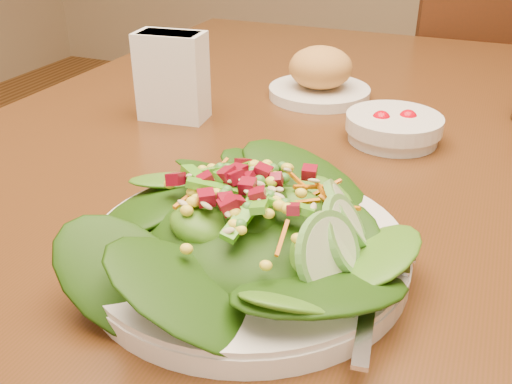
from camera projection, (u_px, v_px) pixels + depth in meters
dining_table at (275, 196)px, 0.87m from camera, size 0.90×1.40×0.75m
chair_far at (474, 100)px, 1.61m from camera, size 0.60×0.60×1.00m
salad_plate at (258, 234)px, 0.52m from camera, size 0.30×0.30×0.09m
bread_plate at (320, 77)px, 0.95m from camera, size 0.17×0.17×0.09m
tomato_bowl at (393, 127)px, 0.79m from camera, size 0.13×0.13×0.04m
napkin_holder at (172, 74)px, 0.84m from camera, size 0.11×0.07×0.13m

